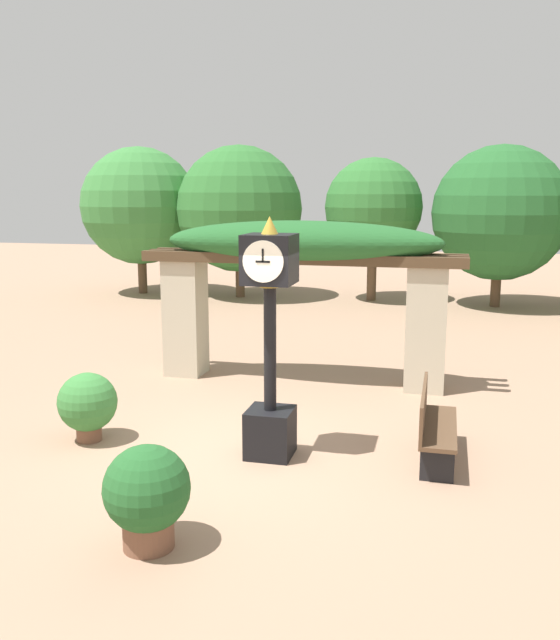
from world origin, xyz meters
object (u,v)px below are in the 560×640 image
at_px(pedestal_clock, 270,340).
at_px(potted_plant_near_right, 88,404).
at_px(park_bench, 433,425).
at_px(potted_plant_near_left, 147,493).

height_order(pedestal_clock, potted_plant_near_right, pedestal_clock).
bearing_deg(park_bench, potted_plant_near_right, 95.48).
bearing_deg(park_bench, potted_plant_near_left, 137.90).
xyz_separation_m(pedestal_clock, potted_plant_near_right, (-2.43, -0.08, -0.96)).
xyz_separation_m(potted_plant_near_left, park_bench, (2.47, 2.74, -0.09)).
bearing_deg(potted_plant_near_left, pedestal_clock, 77.64).
height_order(pedestal_clock, park_bench, pedestal_clock).
relative_size(potted_plant_near_left, potted_plant_near_right, 1.07).
xyz_separation_m(potted_plant_near_left, potted_plant_near_right, (-1.91, 2.32, -0.03)).
relative_size(potted_plant_near_right, park_bench, 0.58).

